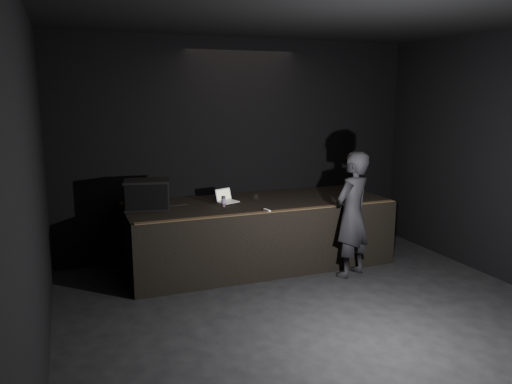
{
  "coord_description": "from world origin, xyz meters",
  "views": [
    {
      "loc": [
        -2.71,
        -4.24,
        2.63
      ],
      "look_at": [
        -0.19,
        2.3,
        1.24
      ],
      "focal_mm": 35.0,
      "sensor_mm": 36.0,
      "label": 1
    }
  ],
  "objects": [
    {
      "name": "plastic_cup",
      "position": [
        0.02,
        2.84,
        1.05
      ],
      "size": [
        0.07,
        0.07,
        0.09
      ],
      "primitive_type": "cylinder",
      "color": "white",
      "rests_on": "stage_riser"
    },
    {
      "name": "laptop",
      "position": [
        -0.46,
        2.88,
        1.05
      ],
      "size": [
        0.36,
        0.34,
        0.19
      ],
      "rotation": [
        0.0,
        0.0,
        0.37
      ],
      "color": "silver",
      "rests_on": "stage_riser"
    },
    {
      "name": "stage_monitor",
      "position": [
        -1.66,
        2.84,
        1.21
      ],
      "size": [
        0.7,
        0.57,
        0.42
      ],
      "rotation": [
        0.0,
        0.0,
        -0.19
      ],
      "color": "black",
      "rests_on": "stage_riser"
    },
    {
      "name": "stage_riser",
      "position": [
        0.0,
        2.73,
        0.5
      ],
      "size": [
        4.0,
        1.5,
        1.0
      ],
      "primitive_type": "cube",
      "color": "black",
      "rests_on": "ground"
    },
    {
      "name": "beer_can",
      "position": [
        -0.6,
        2.58,
        1.08
      ],
      "size": [
        0.07,
        0.07,
        0.16
      ],
      "color": "silver",
      "rests_on": "stage_riser"
    },
    {
      "name": "person",
      "position": [
        1.09,
        1.78,
        0.91
      ],
      "size": [
        0.79,
        0.68,
        1.83
      ],
      "primitive_type": "imported",
      "rotation": [
        0.0,
        0.0,
        3.57
      ],
      "color": "black",
      "rests_on": "ground"
    },
    {
      "name": "room_walls",
      "position": [
        0.0,
        0.0,
        2.02
      ],
      "size": [
        6.1,
        7.1,
        3.52
      ],
      "color": "black",
      "rests_on": "ground"
    },
    {
      "name": "wii_remote",
      "position": [
        -0.11,
        2.08,
        1.01
      ],
      "size": [
        0.06,
        0.15,
        0.03
      ],
      "primitive_type": "cube",
      "rotation": [
        0.0,
        0.0,
        0.18
      ],
      "color": "white",
      "rests_on": "stage_riser"
    },
    {
      "name": "cable",
      "position": [
        -1.48,
        2.83,
        1.01
      ],
      "size": [
        0.84,
        0.1,
        0.02
      ],
      "primitive_type": "cylinder",
      "rotation": [
        0.0,
        1.57,
        0.1
      ],
      "color": "black",
      "rests_on": "stage_riser"
    },
    {
      "name": "ground",
      "position": [
        0.0,
        0.0,
        0.0
      ],
      "size": [
        7.0,
        7.0,
        0.0
      ],
      "primitive_type": "plane",
      "color": "black",
      "rests_on": "ground"
    },
    {
      "name": "riser_lip",
      "position": [
        0.0,
        2.02,
        1.01
      ],
      "size": [
        3.92,
        0.1,
        0.01
      ],
      "primitive_type": "cube",
      "color": "brown",
      "rests_on": "stage_riser"
    }
  ]
}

